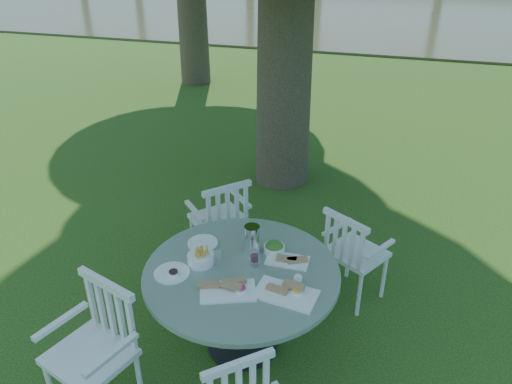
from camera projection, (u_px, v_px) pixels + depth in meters
ground at (250, 281)px, 4.67m from camera, size 140.00×140.00×0.00m
table at (242, 285)px, 3.69m from camera, size 1.44×1.44×0.74m
chair_ne at (350, 251)px, 4.20m from camera, size 0.61×0.60×0.89m
chair_nw at (223, 218)px, 4.62m from camera, size 0.64×0.64×0.93m
chair_sw at (100, 339)px, 3.26m from camera, size 0.62×0.60×0.98m
tableware at (239, 261)px, 3.65m from camera, size 1.20×0.80×0.24m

